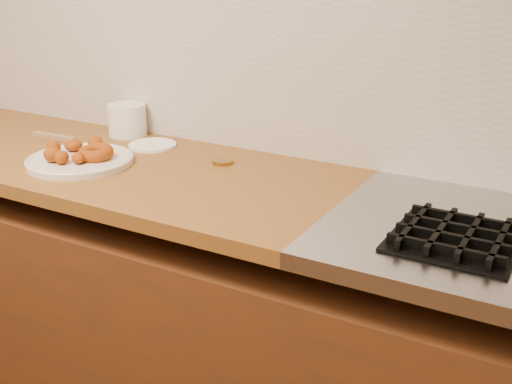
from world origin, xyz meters
TOP-DOWN VIEW (x-y plane):
  - base_cabinet at (0.00, 1.69)m, footprint 3.60×0.60m
  - butcher_block at (-0.65, 1.69)m, footprint 2.30×0.62m
  - backsplash at (0.00, 1.99)m, footprint 3.60×0.02m
  - donut_plate at (-0.28, 1.61)m, footprint 0.31×0.31m
  - ring_donut at (-0.23, 1.63)m, footprint 0.11×0.11m
  - fried_dough_chunks at (-0.31, 1.61)m, footprint 0.17×0.21m
  - plastic_tub at (-0.36, 1.92)m, footprint 0.16×0.16m
  - tub_lid at (-0.20, 1.85)m, footprint 0.16×0.16m
  - brass_jar_lid at (0.08, 1.82)m, footprint 0.07×0.07m
  - wooden_utensil at (-0.54, 1.77)m, footprint 0.17×0.03m

SIDE VIEW (x-z plane):
  - base_cabinet at x=0.00m, z-range 0.00..0.77m
  - butcher_block at x=-0.65m, z-range 0.86..0.90m
  - tub_lid at x=-0.20m, z-range 0.90..0.91m
  - brass_jar_lid at x=0.08m, z-range 0.90..0.91m
  - wooden_utensil at x=-0.54m, z-range 0.90..0.91m
  - donut_plate at x=-0.28m, z-range 0.90..0.92m
  - ring_donut at x=-0.23m, z-range 0.91..0.96m
  - fried_dough_chunks at x=-0.31m, z-range 0.91..0.96m
  - plastic_tub at x=-0.36m, z-range 0.90..1.01m
  - backsplash at x=0.00m, z-range 0.90..1.50m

